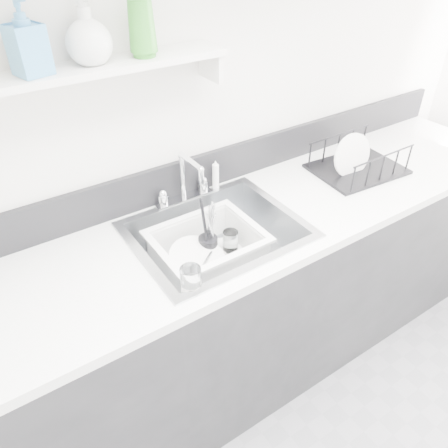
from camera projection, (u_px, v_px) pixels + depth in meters
counter_run at (218, 313)px, 1.93m from camera, size 3.20×0.62×0.92m
backsplash at (178, 179)px, 1.82m from camera, size 3.20×0.02×0.16m
sink at (217, 249)px, 1.72m from camera, size 0.64×0.52×0.20m
faucet at (184, 189)px, 1.79m from camera, size 0.26×0.18×0.23m
side_sprayer at (216, 175)px, 1.87m from camera, size 0.03×0.03×0.14m
wall_shelf at (76, 74)px, 1.31m from camera, size 1.00×0.16×0.12m
wash_tub at (207, 251)px, 1.70m from camera, size 0.50×0.45×0.16m
plate_stack at (200, 266)px, 1.68m from camera, size 0.28×0.27×0.11m
utensil_cup at (208, 246)px, 1.74m from camera, size 0.08×0.08×0.26m
ladle at (198, 261)px, 1.70m from camera, size 0.23×0.24×0.07m
tumbler_in_tub at (230, 241)px, 1.78m from camera, size 0.07×0.07×0.09m
tumbler_counter at (191, 280)px, 1.37m from camera, size 0.08×0.08×0.09m
dish_rack at (359, 157)px, 2.00m from camera, size 0.43×0.34×0.14m
bowl_small at (241, 262)px, 1.72m from camera, size 0.12×0.12×0.03m
soap_bottle_b at (25, 38)px, 1.18m from camera, size 0.11×0.11×0.20m
soap_bottle_c at (88, 33)px, 1.28m from camera, size 0.15×0.15×0.18m
soap_bottle_d at (141, 17)px, 1.33m from camera, size 0.10×0.10×0.23m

